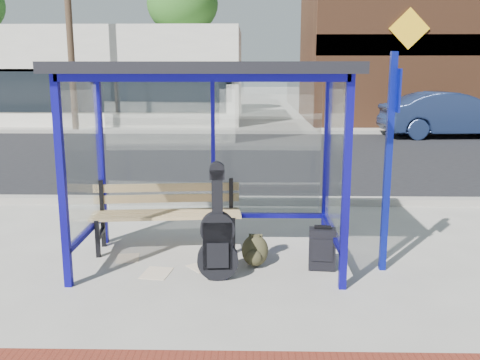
{
  "coord_description": "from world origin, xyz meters",
  "views": [
    {
      "loc": [
        0.5,
        -6.23,
        2.36
      ],
      "look_at": [
        0.37,
        0.2,
        1.0
      ],
      "focal_mm": 40.0,
      "sensor_mm": 36.0,
      "label": 1
    }
  ],
  "objects_px": {
    "suitcase": "(322,249)",
    "parked_car": "(451,115)",
    "bench": "(167,211)",
    "guitar_bag": "(218,240)",
    "backpack": "(255,251)"
  },
  "relations": [
    {
      "from": "suitcase",
      "to": "parked_car",
      "type": "bearing_deg",
      "value": 69.9
    },
    {
      "from": "bench",
      "to": "guitar_bag",
      "type": "height_order",
      "value": "guitar_bag"
    },
    {
      "from": "bench",
      "to": "suitcase",
      "type": "xyz_separation_m",
      "value": [
        1.96,
        -0.72,
        -0.27
      ]
    },
    {
      "from": "bench",
      "to": "suitcase",
      "type": "bearing_deg",
      "value": -25.79
    },
    {
      "from": "backpack",
      "to": "guitar_bag",
      "type": "bearing_deg",
      "value": -130.05
    },
    {
      "from": "suitcase",
      "to": "backpack",
      "type": "xyz_separation_m",
      "value": [
        -0.8,
        0.08,
        -0.07
      ]
    },
    {
      "from": "suitcase",
      "to": "backpack",
      "type": "relative_size",
      "value": 1.4
    },
    {
      "from": "suitcase",
      "to": "backpack",
      "type": "distance_m",
      "value": 0.8
    },
    {
      "from": "bench",
      "to": "guitar_bag",
      "type": "distance_m",
      "value": 1.28
    },
    {
      "from": "backpack",
      "to": "parked_car",
      "type": "xyz_separation_m",
      "value": [
        6.8,
        12.32,
        0.59
      ]
    },
    {
      "from": "parked_car",
      "to": "bench",
      "type": "bearing_deg",
      "value": 141.5
    },
    {
      "from": "guitar_bag",
      "to": "parked_car",
      "type": "xyz_separation_m",
      "value": [
        7.22,
        12.74,
        0.31
      ]
    },
    {
      "from": "guitar_bag",
      "to": "parked_car",
      "type": "height_order",
      "value": "parked_car"
    },
    {
      "from": "bench",
      "to": "suitcase",
      "type": "height_order",
      "value": "bench"
    },
    {
      "from": "backpack",
      "to": "parked_car",
      "type": "relative_size",
      "value": 0.08
    }
  ]
}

